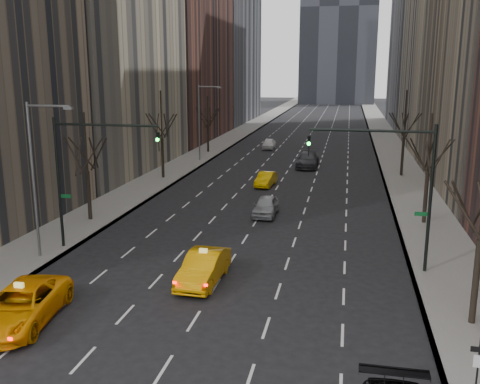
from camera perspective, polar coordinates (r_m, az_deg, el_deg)
The scene contains 20 objects.
ground at distance 21.17m, azimuth -8.14°, elevation -18.20°, with size 400.00×400.00×0.00m, color black.
sidewalk_left at distance 89.62m, azimuth -0.62°, elevation 5.98°, with size 4.50×320.00×0.15m, color slate.
sidewalk_right at distance 87.87m, azimuth 15.27°, elevation 5.39°, with size 4.50×320.00×0.15m, color slate.
tree_lw_b at distance 40.17m, azimuth -15.96°, elevation 2.12°, with size 3.36×3.50×7.82m.
tree_lw_c at distance 54.63m, azimuth -8.32°, elevation 5.57°, with size 3.36×3.50×8.74m.
tree_lw_d at distance 71.78m, azimuth -3.46°, elevation 7.03°, with size 3.36×3.50×7.36m.
tree_rw_a at distance 24.70m, azimuth 24.23°, elevation -4.76°, with size 3.36×3.50×8.28m.
tree_rw_b at distance 40.06m, azimuth 19.37°, elevation 1.86°, with size 3.36×3.50×7.82m.
tree_rw_c at distance 57.69m, azimuth 17.06°, elevation 5.53°, with size 3.36×3.50×8.74m.
traffic_mast_left at distance 33.30m, azimuth -16.41°, elevation 3.05°, with size 6.69×0.39×8.00m.
traffic_mast_right at distance 29.63m, azimuth 16.60°, elevation 1.86°, with size 6.69×0.39×8.00m.
streetlight_near at distance 32.44m, azimuth -20.77°, elevation 2.71°, with size 2.83×0.22×9.00m.
streetlight_far at distance 64.56m, azimuth -4.08°, elevation 8.20°, with size 2.83×0.22×9.00m.
sign_post at distance 18.89m, azimuth 24.00°, elevation -17.10°, with size 0.55×0.06×2.80m.
taxi_suv at distance 25.75m, azimuth -22.31°, elevation -11.12°, with size 2.74×5.95×1.65m, color #FF9F05.
taxi_sedan at distance 28.23m, azimuth -3.90°, elevation -8.03°, with size 1.73×4.95×1.63m, color #E69904.
silver_sedan_ahead at distance 40.92m, azimuth 2.77°, elevation -1.49°, with size 1.70×4.23×1.44m, color #96989D.
far_taxi at distance 51.21m, azimuth 2.78°, elevation 1.38°, with size 1.40×4.02×1.32m, color #F5BB05.
far_suv_grey at distance 61.58m, azimuth 7.22°, elevation 3.42°, with size 2.36×5.82×1.69m, color #313136.
far_car_white at distance 75.62m, azimuth 3.11°, elevation 5.16°, with size 1.68×4.18×1.42m, color white.
Camera 1 is at (6.35, -17.00, 10.89)m, focal length 40.00 mm.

